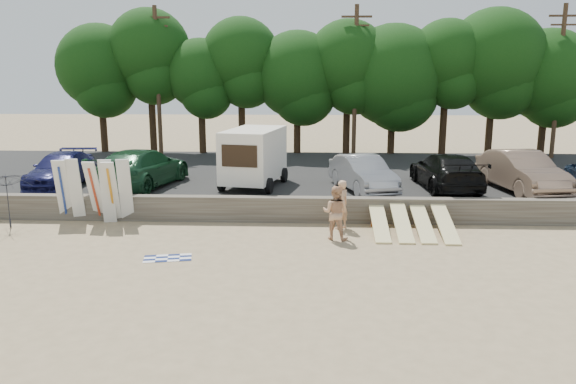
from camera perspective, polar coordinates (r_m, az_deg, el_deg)
name	(u,v)px	position (r m, az deg, el deg)	size (l,w,h in m)	color
ground	(327,245)	(19.38, 4.03, -5.36)	(120.00, 120.00, 0.00)	tan
seawall	(326,210)	(22.14, 3.85, -1.80)	(44.00, 0.50, 1.00)	#6B6356
parking_lot	(322,178)	(29.50, 3.51, 1.41)	(44.00, 14.50, 0.70)	#282828
treeline	(343,66)	(36.08, 5.56, 12.62)	(33.65, 6.35, 9.08)	#382616
utility_poles	(355,79)	(34.58, 6.85, 11.37)	(25.80, 0.26, 9.00)	#473321
box_trailer	(254,155)	(25.38, -3.49, 3.82)	(2.95, 4.42, 2.62)	white
car_0	(62,170)	(27.64, -22.01, 2.12)	(2.09, 5.13, 1.49)	#141546
car_1	(142,168)	(26.16, -14.65, 2.38)	(2.44, 6.00, 1.74)	#163E23
car_2	(363,173)	(24.79, 7.61, 1.90)	(1.62, 4.64, 1.53)	gray
car_3	(446,171)	(25.92, 15.76, 2.06)	(2.23, 5.50, 1.59)	black
car_4	(521,171)	(26.49, 22.62, 1.96)	(1.85, 5.30, 1.75)	#896C57
surfboard_upright_0	(63,191)	(23.62, -21.90, 0.12)	(0.50, 0.06, 2.60)	silver
surfboard_upright_1	(76,190)	(23.42, -20.75, 0.16)	(0.50, 0.06, 2.60)	silver
surfboard_upright_2	(95,192)	(23.07, -19.02, 0.02)	(0.50, 0.06, 2.60)	silver
surfboard_upright_3	(107,191)	(22.78, -17.87, 0.05)	(0.50, 0.06, 2.60)	silver
surfboard_upright_4	(111,192)	(22.75, -17.50, -0.03)	(0.50, 0.06, 2.60)	silver
surfboard_upright_5	(125,191)	(22.73, -16.19, 0.12)	(0.50, 0.06, 2.60)	silver
surfboard_low_0	(379,221)	(20.94, 9.26, -2.97)	(0.56, 3.00, 0.07)	#F1E098
surfboard_low_1	(401,221)	(21.01, 11.44, -2.88)	(0.56, 3.00, 0.07)	#F1E098
surfboard_low_2	(422,222)	(21.16, 13.47, -2.97)	(0.56, 3.00, 0.07)	#F1E098
surfboard_low_3	(445,222)	(21.24, 15.62, -3.00)	(0.56, 3.00, 0.07)	#F1E098
beachgoer_a	(341,205)	(21.15, 5.40, -1.29)	(0.68, 0.45, 1.86)	tan
beachgoer_b	(335,213)	(19.79, 4.84, -2.10)	(0.94, 0.73, 1.93)	tan
cooler	(378,226)	(21.33, 9.18, -3.41)	(0.38, 0.30, 0.32)	green
gear_bag	(375,224)	(21.79, 8.87, -3.21)	(0.30, 0.25, 0.22)	#D05418
beach_towel	(168,258)	(18.38, -12.13, -6.58)	(1.50, 1.50, 0.00)	white
beach_umbrella	(9,201)	(23.61, -26.45, -0.80)	(2.30, 2.35, 2.11)	black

